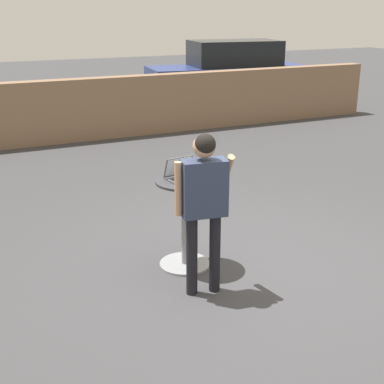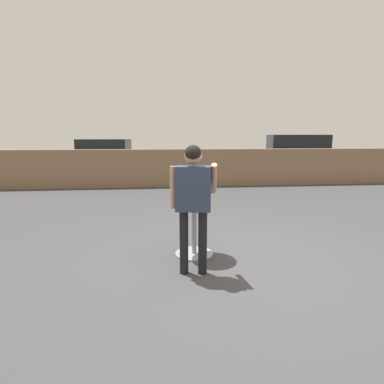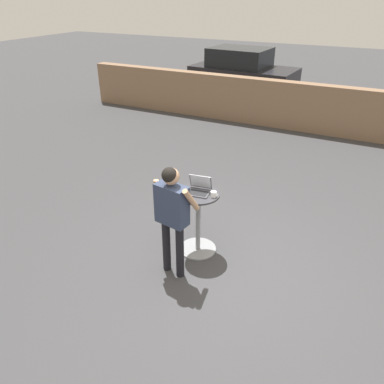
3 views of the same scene
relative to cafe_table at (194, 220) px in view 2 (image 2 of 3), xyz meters
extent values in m
plane|color=#3D3D3F|center=(0.53, -0.36, -0.53)|extent=(50.00, 50.00, 0.00)
cube|color=#84664C|center=(0.53, 6.24, 0.12)|extent=(14.52, 0.35, 1.29)
cylinder|color=gray|center=(0.00, 0.00, -0.51)|extent=(0.56, 0.56, 0.03)
cylinder|color=gray|center=(0.00, 0.00, -0.04)|extent=(0.07, 0.07, 0.93)
cylinder|color=#333338|center=(0.00, 0.00, 0.44)|extent=(0.61, 0.61, 0.02)
cube|color=#515156|center=(0.00, -0.03, 0.46)|extent=(0.34, 0.25, 0.02)
cube|color=black|center=(0.00, -0.03, 0.47)|extent=(0.30, 0.20, 0.00)
cube|color=#515156|center=(-0.02, 0.11, 0.58)|extent=(0.33, 0.13, 0.22)
cube|color=white|center=(-0.02, 0.11, 0.58)|extent=(0.30, 0.11, 0.19)
cylinder|color=white|center=(0.23, 0.00, 0.49)|extent=(0.08, 0.08, 0.08)
torus|color=white|center=(0.28, 0.00, 0.50)|extent=(0.04, 0.01, 0.04)
cylinder|color=black|center=(-0.19, -0.59, -0.11)|extent=(0.11, 0.11, 0.82)
cylinder|color=black|center=(0.04, -0.63, -0.11)|extent=(0.11, 0.11, 0.82)
cube|color=#2D3851|center=(-0.08, -0.61, 0.57)|extent=(0.45, 0.28, 0.54)
sphere|color=tan|center=(-0.08, -0.61, 0.97)|extent=(0.21, 0.21, 0.21)
sphere|color=black|center=(-0.08, -0.64, 0.99)|extent=(0.20, 0.20, 0.20)
cylinder|color=tan|center=(-0.32, -0.57, 0.58)|extent=(0.07, 0.07, 0.52)
cylinder|color=tan|center=(0.18, -0.58, 0.68)|extent=(0.12, 0.32, 0.40)
cube|color=navy|center=(5.34, 8.78, 0.18)|extent=(4.65, 2.21, 0.77)
cube|color=black|center=(5.56, 8.75, 0.92)|extent=(2.63, 1.75, 0.70)
cylinder|color=black|center=(3.86, 8.21, -0.17)|extent=(0.74, 0.31, 0.71)
cylinder|color=black|center=(4.07, 9.73, -0.17)|extent=(0.74, 0.31, 0.71)
cylinder|color=black|center=(6.61, 7.83, -0.17)|extent=(0.74, 0.31, 0.71)
cylinder|color=black|center=(6.82, 9.36, -0.17)|extent=(0.74, 0.31, 0.71)
cube|color=black|center=(-2.76, 9.53, 0.09)|extent=(3.93, 2.10, 0.66)
cube|color=black|center=(-2.95, 9.55, 0.75)|extent=(2.20, 1.76, 0.66)
cylinder|color=black|center=(-1.52, 10.32, -0.21)|extent=(0.65, 0.26, 0.64)
cylinder|color=black|center=(-1.64, 8.58, -0.21)|extent=(0.65, 0.26, 0.64)
cylinder|color=black|center=(-3.88, 10.49, -0.21)|extent=(0.65, 0.26, 0.64)
cylinder|color=black|center=(-4.00, 8.74, -0.21)|extent=(0.65, 0.26, 0.64)
camera|label=1|loc=(-2.19, -4.82, 2.17)|focal=50.00mm
camera|label=2|loc=(-0.45, -4.15, 1.19)|focal=28.00mm
camera|label=3|loc=(1.99, -4.13, 2.97)|focal=35.00mm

